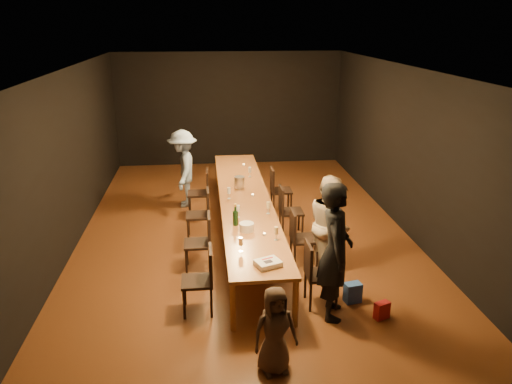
{
  "coord_description": "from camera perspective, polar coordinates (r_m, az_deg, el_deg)",
  "views": [
    {
      "loc": [
        -0.69,
        -8.38,
        3.78
      ],
      "look_at": [
        0.16,
        -0.41,
        1.0
      ],
      "focal_mm": 35.0,
      "sensor_mm": 36.0,
      "label": 1
    }
  ],
  "objects": [
    {
      "name": "tealight_mid",
      "position": [
        9.03,
        -0.38,
        -0.37
      ],
      "size": [
        0.05,
        0.05,
        0.03
      ],
      "primitive_type": "cylinder",
      "color": "#B2B7B2",
      "rests_on": "table"
    },
    {
      "name": "chair_right_1",
      "position": [
        8.05,
        5.53,
        -5.26
      ],
      "size": [
        0.42,
        0.42,
        0.93
      ],
      "primitive_type": null,
      "rotation": [
        0.0,
        0.0,
        -1.57
      ],
      "color": "black",
      "rests_on": "ground"
    },
    {
      "name": "chair_left_0",
      "position": [
        6.84,
        -6.75,
        -10.01
      ],
      "size": [
        0.42,
        0.42,
        0.93
      ],
      "primitive_type": null,
      "rotation": [
        0.0,
        0.0,
        1.57
      ],
      "color": "black",
      "rests_on": "ground"
    },
    {
      "name": "wineglass_0",
      "position": [
        6.88,
        -1.76,
        -6.04
      ],
      "size": [
        0.06,
        0.06,
        0.21
      ],
      "primitive_type": null,
      "color": "beige",
      "rests_on": "table"
    },
    {
      "name": "table",
      "position": [
        8.95,
        -1.27,
        -0.99
      ],
      "size": [
        0.9,
        6.0,
        0.75
      ],
      "color": "brown",
      "rests_on": "ground"
    },
    {
      "name": "woman_birthday",
      "position": [
        6.58,
        9.04,
        -6.69
      ],
      "size": [
        0.57,
        0.76,
        1.87
      ],
      "primitive_type": "imported",
      "rotation": [
        0.0,
        0.0,
        1.38
      ],
      "color": "black",
      "rests_on": "ground"
    },
    {
      "name": "champagne_bottle",
      "position": [
        7.71,
        -2.36,
        -2.59
      ],
      "size": [
        0.1,
        0.1,
        0.35
      ],
      "primitive_type": null,
      "rotation": [
        0.0,
        0.0,
        0.19
      ],
      "color": "black",
      "rests_on": "table"
    },
    {
      "name": "chair_right_0",
      "position": [
        7.0,
        7.48,
        -9.28
      ],
      "size": [
        0.42,
        0.42,
        0.93
      ],
      "primitive_type": null,
      "rotation": [
        0.0,
        0.0,
        -1.57
      ],
      "color": "black",
      "rests_on": "ground"
    },
    {
      "name": "wineglass_3",
      "position": [
        8.19,
        1.4,
        -1.81
      ],
      "size": [
        0.06,
        0.06,
        0.21
      ],
      "primitive_type": null,
      "color": "beige",
      "rests_on": "table"
    },
    {
      "name": "ground",
      "position": [
        9.22,
        -1.24,
        -5.09
      ],
      "size": [
        10.0,
        10.0,
        0.0
      ],
      "primitive_type": "plane",
      "color": "#4C2413",
      "rests_on": "ground"
    },
    {
      "name": "wineglass_1",
      "position": [
        7.23,
        2.32,
        -4.76
      ],
      "size": [
        0.06,
        0.06,
        0.21
      ],
      "primitive_type": null,
      "color": "beige",
      "rests_on": "table"
    },
    {
      "name": "chair_right_2",
      "position": [
        9.14,
        4.06,
        -2.18
      ],
      "size": [
        0.42,
        0.42,
        0.93
      ],
      "primitive_type": null,
      "rotation": [
        0.0,
        0.0,
        -1.57
      ],
      "color": "black",
      "rests_on": "ground"
    },
    {
      "name": "gift_bag_red",
      "position": [
        7.01,
        14.19,
        -12.98
      ],
      "size": [
        0.23,
        0.18,
        0.24
      ],
      "primitive_type": "cube",
      "rotation": [
        0.0,
        0.0,
        0.39
      ],
      "color": "red",
      "rests_on": "ground"
    },
    {
      "name": "gift_bag_blue",
      "position": [
        7.28,
        11.0,
        -11.21
      ],
      "size": [
        0.26,
        0.2,
        0.29
      ],
      "primitive_type": "cube",
      "rotation": [
        0.0,
        0.0,
        0.21
      ],
      "color": "#2951B2",
      "rests_on": "ground"
    },
    {
      "name": "wineglass_5",
      "position": [
        10.11,
        -0.71,
        2.3
      ],
      "size": [
        0.06,
        0.06,
        0.21
      ],
      "primitive_type": null,
      "color": "silver",
      "rests_on": "table"
    },
    {
      "name": "child",
      "position": [
        5.72,
        2.18,
        -15.54
      ],
      "size": [
        0.57,
        0.43,
        1.05
      ],
      "primitive_type": "imported",
      "rotation": [
        0.0,
        0.0,
        0.21
      ],
      "color": "#433025",
      "rests_on": "ground"
    },
    {
      "name": "tealight_far",
      "position": [
        10.93,
        -1.42,
        3.11
      ],
      "size": [
        0.05,
        0.05,
        0.03
      ],
      "primitive_type": "cylinder",
      "color": "#B2B7B2",
      "rests_on": "table"
    },
    {
      "name": "room_shell",
      "position": [
        8.58,
        -1.34,
        7.68
      ],
      "size": [
        6.04,
        10.04,
        3.02
      ],
      "color": "black",
      "rests_on": "ground"
    },
    {
      "name": "wineglass_2",
      "position": [
        8.04,
        -2.07,
        -2.21
      ],
      "size": [
        0.06,
        0.06,
        0.21
      ],
      "primitive_type": null,
      "color": "silver",
      "rests_on": "table"
    },
    {
      "name": "chair_left_3",
      "position": [
        10.14,
        -6.63,
        -0.09
      ],
      "size": [
        0.42,
        0.42,
        0.93
      ],
      "primitive_type": null,
      "rotation": [
        0.0,
        0.0,
        1.57
      ],
      "color": "black",
      "rests_on": "ground"
    },
    {
      "name": "man_blue",
      "position": [
        10.57,
        -8.32,
        2.65
      ],
      "size": [
        0.62,
        1.06,
        1.64
      ],
      "primitive_type": "imported",
      "rotation": [
        0.0,
        0.0,
        -1.58
      ],
      "color": "#86A2D0",
      "rests_on": "ground"
    },
    {
      "name": "chair_right_3",
      "position": [
        10.25,
        2.91,
        0.24
      ],
      "size": [
        0.42,
        0.42,
        0.93
      ],
      "primitive_type": null,
      "rotation": [
        0.0,
        0.0,
        -1.57
      ],
      "color": "black",
      "rests_on": "ground"
    },
    {
      "name": "birthday_cake",
      "position": [
        6.53,
        1.38,
        -8.14
      ],
      "size": [
        0.38,
        0.35,
        0.07
      ],
      "rotation": [
        0.0,
        0.0,
        0.38
      ],
      "color": "white",
      "rests_on": "table"
    },
    {
      "name": "woman_tan",
      "position": [
        7.83,
        8.37,
        -3.61
      ],
      "size": [
        0.65,
        0.81,
        1.56
      ],
      "primitive_type": "imported",
      "rotation": [
        0.0,
        0.0,
        1.65
      ],
      "color": "#C5AD94",
      "rests_on": "ground"
    },
    {
      "name": "tealight_near",
      "position": [
        7.41,
        0.97,
        -4.86
      ],
      "size": [
        0.05,
        0.05,
        0.03
      ],
      "primitive_type": "cylinder",
      "color": "#B2B7B2",
      "rests_on": "table"
    },
    {
      "name": "chair_left_2",
      "position": [
        9.01,
        -6.66,
        -2.59
      ],
      "size": [
        0.42,
        0.42,
        0.93
      ],
      "primitive_type": null,
      "rotation": [
        0.0,
        0.0,
        1.57
      ],
      "color": "black",
      "rests_on": "ground"
    },
    {
      "name": "ice_bucket",
      "position": [
        9.45,
        -1.9,
        1.13
      ],
      "size": [
        0.24,
        0.24,
        0.22
      ],
      "primitive_type": "cylinder",
      "rotation": [
        0.0,
        0.0,
        -0.22
      ],
      "color": "silver",
      "rests_on": "table"
    },
    {
      "name": "plate_stack",
      "position": [
        7.55,
        -1.08,
        -4.01
      ],
      "size": [
        0.28,
        0.28,
        0.12
      ],
      "primitive_type": "cylinder",
      "rotation": [
        0.0,
        0.0,
        -0.33
      ],
      "color": "white",
      "rests_on": "table"
    },
    {
      "name": "wineglass_4",
      "position": [
        8.88,
        -3.11,
        -0.13
      ],
      "size": [
        0.06,
        0.06,
        0.21
      ],
      "primitive_type": null,
      "color": "silver",
      "rests_on": "table"
    },
    {
      "name": "chair_left_1",
      "position": [
        7.91,
        -6.7,
        -5.79
      ],
      "size": [
        0.42,
        0.42,
        0.93
      ],
      "primitive_type": null,
      "rotation": [
        0.0,
        0.0,
        1.57
      ],
      "color": "black",
      "rests_on": "ground"
    }
  ]
}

